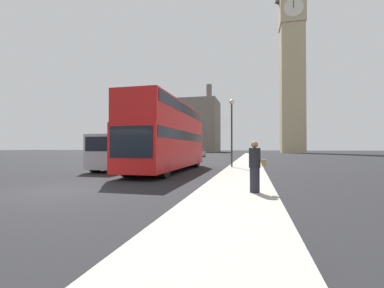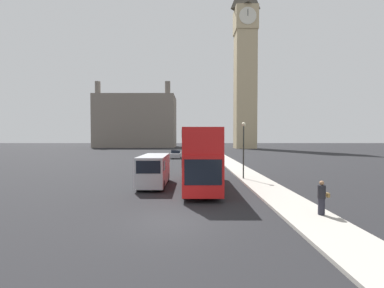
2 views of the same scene
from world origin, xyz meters
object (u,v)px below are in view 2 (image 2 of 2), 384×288
at_px(clock_tower, 246,58).
at_px(street_lamp, 244,141).
at_px(pedestrian, 323,198).
at_px(parked_sedan, 177,154).
at_px(red_double_decker_bus, 201,154).
at_px(white_van, 155,169).

xyz_separation_m(clock_tower, street_lamp, (-13.25, -63.84, -26.89)).
distance_m(pedestrian, parked_sedan, 35.31).
bearing_deg(clock_tower, parked_sedan, -117.21).
bearing_deg(parked_sedan, red_double_decker_bus, -82.33).
height_order(clock_tower, street_lamp, clock_tower).
height_order(pedestrian, parked_sedan, pedestrian).
relative_size(red_double_decker_bus, white_van, 1.99).
xyz_separation_m(street_lamp, parked_sedan, (-7.46, 23.56, -2.81)).
xyz_separation_m(clock_tower, pedestrian, (-11.70, -74.43, -29.41)).
height_order(white_van, parked_sedan, white_van).
distance_m(red_double_decker_bus, parked_sedan, 26.59).
height_order(clock_tower, pedestrian, clock_tower).
xyz_separation_m(red_double_decker_bus, street_lamp, (3.91, 2.73, 1.02)).
bearing_deg(pedestrian, white_van, 139.00).
height_order(white_van, street_lamp, street_lamp).
distance_m(white_van, street_lamp, 8.27).
xyz_separation_m(red_double_decker_bus, pedestrian, (5.47, -7.85, -1.51)).
relative_size(white_van, parked_sedan, 1.24).
bearing_deg(street_lamp, clock_tower, 78.27).
relative_size(clock_tower, pedestrian, 36.88).
xyz_separation_m(white_van, pedestrian, (9.05, -7.86, -0.33)).
bearing_deg(red_double_decker_bus, pedestrian, -55.15).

